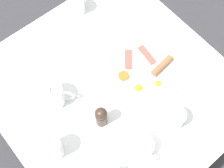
{
  "coord_description": "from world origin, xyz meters",
  "views": [
    {
      "loc": [
        0.34,
        0.41,
        1.89
      ],
      "look_at": [
        0.0,
        0.0,
        0.75
      ],
      "focal_mm": 50.0,
      "sensor_mm": 36.0,
      "label": 1
    }
  ],
  "objects_px": {
    "water_glass_short": "(76,4)",
    "pepper_grinder": "(101,116)",
    "breakfast_plate": "(143,73)",
    "water_glass_tall": "(52,148)",
    "spoon_for_tea": "(14,58)",
    "teapot_near": "(51,96)",
    "fork_by_plate": "(129,3)",
    "fork_spare": "(209,103)",
    "teacup_with_saucer_left": "(142,148)",
    "knife_by_plate": "(61,37)",
    "wine_glass_spare": "(174,118)"
  },
  "relations": [
    {
      "from": "water_glass_short",
      "to": "pepper_grinder",
      "type": "height_order",
      "value": "pepper_grinder"
    },
    {
      "from": "breakfast_plate",
      "to": "water_glass_short",
      "type": "bearing_deg",
      "value": -88.06
    },
    {
      "from": "water_glass_tall",
      "to": "spoon_for_tea",
      "type": "xyz_separation_m",
      "value": [
        -0.1,
        -0.44,
        -0.05
      ]
    },
    {
      "from": "teapot_near",
      "to": "fork_by_plate",
      "type": "distance_m",
      "value": 0.58
    },
    {
      "from": "water_glass_short",
      "to": "fork_spare",
      "type": "distance_m",
      "value": 0.72
    },
    {
      "from": "spoon_for_tea",
      "to": "teacup_with_saucer_left",
      "type": "bearing_deg",
      "value": 103.38
    },
    {
      "from": "breakfast_plate",
      "to": "water_glass_short",
      "type": "distance_m",
      "value": 0.44
    },
    {
      "from": "breakfast_plate",
      "to": "spoon_for_tea",
      "type": "relative_size",
      "value": 2.27
    },
    {
      "from": "fork_by_plate",
      "to": "spoon_for_tea",
      "type": "height_order",
      "value": "same"
    },
    {
      "from": "pepper_grinder",
      "to": "fork_by_plate",
      "type": "xyz_separation_m",
      "value": [
        -0.46,
        -0.37,
        -0.06
      ]
    },
    {
      "from": "fork_by_plate",
      "to": "fork_spare",
      "type": "bearing_deg",
      "value": 81.8
    },
    {
      "from": "breakfast_plate",
      "to": "fork_spare",
      "type": "xyz_separation_m",
      "value": [
        -0.11,
        0.27,
        -0.01
      ]
    },
    {
      "from": "breakfast_plate",
      "to": "fork_by_plate",
      "type": "relative_size",
      "value": 1.81
    },
    {
      "from": "breakfast_plate",
      "to": "pepper_grinder",
      "type": "xyz_separation_m",
      "value": [
        0.27,
        0.05,
        0.05
      ]
    },
    {
      "from": "breakfast_plate",
      "to": "fork_spare",
      "type": "bearing_deg",
      "value": 112.7
    },
    {
      "from": "fork_spare",
      "to": "knife_by_plate",
      "type": "bearing_deg",
      "value": -67.04
    },
    {
      "from": "water_glass_tall",
      "to": "fork_spare",
      "type": "height_order",
      "value": "water_glass_tall"
    },
    {
      "from": "teapot_near",
      "to": "water_glass_short",
      "type": "bearing_deg",
      "value": -99.6
    },
    {
      "from": "wine_glass_spare",
      "to": "spoon_for_tea",
      "type": "height_order",
      "value": "wine_glass_spare"
    },
    {
      "from": "water_glass_tall",
      "to": "teapot_near",
      "type": "bearing_deg",
      "value": -124.16
    },
    {
      "from": "water_glass_tall",
      "to": "wine_glass_spare",
      "type": "bearing_deg",
      "value": 154.7
    },
    {
      "from": "water_glass_short",
      "to": "knife_by_plate",
      "type": "relative_size",
      "value": 0.48
    },
    {
      "from": "breakfast_plate",
      "to": "wine_glass_spare",
      "type": "relative_size",
      "value": 3.72
    },
    {
      "from": "wine_glass_spare",
      "to": "fork_spare",
      "type": "distance_m",
      "value": 0.18
    },
    {
      "from": "teapot_near",
      "to": "water_glass_short",
      "type": "xyz_separation_m",
      "value": [
        -0.34,
        -0.29,
        0.0
      ]
    },
    {
      "from": "teacup_with_saucer_left",
      "to": "water_glass_tall",
      "type": "xyz_separation_m",
      "value": [
        0.25,
        -0.2,
        0.02
      ]
    },
    {
      "from": "teacup_with_saucer_left",
      "to": "breakfast_plate",
      "type": "bearing_deg",
      "value": -133.9
    },
    {
      "from": "teapot_near",
      "to": "water_glass_tall",
      "type": "bearing_deg",
      "value": 95.7
    },
    {
      "from": "teacup_with_saucer_left",
      "to": "fork_spare",
      "type": "bearing_deg",
      "value": 174.0
    },
    {
      "from": "water_glass_short",
      "to": "wine_glass_spare",
      "type": "relative_size",
      "value": 1.12
    },
    {
      "from": "pepper_grinder",
      "to": "fork_spare",
      "type": "height_order",
      "value": "pepper_grinder"
    },
    {
      "from": "breakfast_plate",
      "to": "wine_glass_spare",
      "type": "distance_m",
      "value": 0.24
    },
    {
      "from": "water_glass_short",
      "to": "spoon_for_tea",
      "type": "height_order",
      "value": "water_glass_short"
    },
    {
      "from": "teapot_near",
      "to": "wine_glass_spare",
      "type": "height_order",
      "value": "teapot_near"
    },
    {
      "from": "teapot_near",
      "to": "spoon_for_tea",
      "type": "relative_size",
      "value": 1.08
    },
    {
      "from": "breakfast_plate",
      "to": "pepper_grinder",
      "type": "height_order",
      "value": "pepper_grinder"
    },
    {
      "from": "teacup_with_saucer_left",
      "to": "spoon_for_tea",
      "type": "bearing_deg",
      "value": -76.62
    },
    {
      "from": "breakfast_plate",
      "to": "teapot_near",
      "type": "xyz_separation_m",
      "value": [
        0.36,
        -0.14,
        0.04
      ]
    },
    {
      "from": "fork_by_plate",
      "to": "fork_spare",
      "type": "xyz_separation_m",
      "value": [
        0.08,
        0.58,
        0.0
      ]
    },
    {
      "from": "teacup_with_saucer_left",
      "to": "knife_by_plate",
      "type": "xyz_separation_m",
      "value": [
        -0.07,
        -0.6,
        -0.03
      ]
    },
    {
      "from": "breakfast_plate",
      "to": "fork_by_plate",
      "type": "bearing_deg",
      "value": -121.64
    },
    {
      "from": "teapot_near",
      "to": "wine_glass_spare",
      "type": "relative_size",
      "value": 1.77
    },
    {
      "from": "water_glass_short",
      "to": "spoon_for_tea",
      "type": "distance_m",
      "value": 0.36
    },
    {
      "from": "spoon_for_tea",
      "to": "knife_by_plate",
      "type": "bearing_deg",
      "value": 169.66
    },
    {
      "from": "breakfast_plate",
      "to": "teapot_near",
      "type": "relative_size",
      "value": 2.1
    },
    {
      "from": "teacup_with_saucer_left",
      "to": "knife_by_plate",
      "type": "height_order",
      "value": "teacup_with_saucer_left"
    },
    {
      "from": "teapot_near",
      "to": "spoon_for_tea",
      "type": "distance_m",
      "value": 0.27
    },
    {
      "from": "wine_glass_spare",
      "to": "fork_by_plate",
      "type": "distance_m",
      "value": 0.6
    },
    {
      "from": "knife_by_plate",
      "to": "breakfast_plate",
      "type": "bearing_deg",
      "value": 113.15
    },
    {
      "from": "fork_by_plate",
      "to": "water_glass_tall",
      "type": "bearing_deg",
      "value": 27.43
    }
  ]
}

